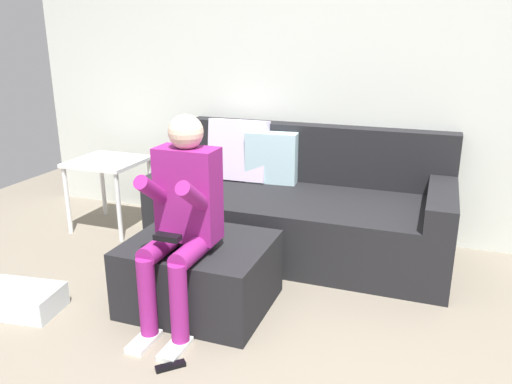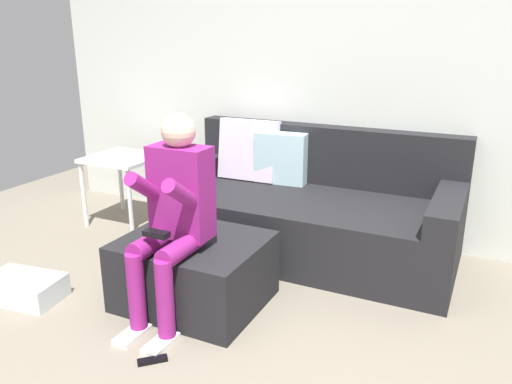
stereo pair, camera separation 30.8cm
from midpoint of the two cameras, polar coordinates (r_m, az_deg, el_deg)
wall_back at (r=3.97m, az=12.65°, el=14.68°), size 5.31×0.10×2.79m
couch_sectional at (r=3.76m, az=8.16°, el=-2.13°), size 2.09×0.97×0.92m
ottoman at (r=3.06m, az=-4.08°, el=-8.92°), size 0.81×0.68×0.41m
person_seated at (r=2.76m, az=-6.17°, el=-1.96°), size 0.34×0.59×1.16m
storage_bin at (r=3.39m, az=-22.34°, el=-10.05°), size 0.50×0.34×0.14m
side_table at (r=4.32m, az=-12.80°, el=2.79°), size 0.55×0.52×0.58m
remote_near_ottoman at (r=2.66m, az=-8.20°, el=-18.35°), size 0.13×0.13×0.02m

